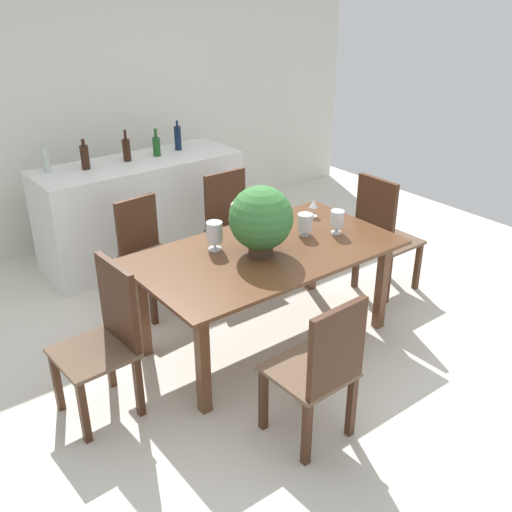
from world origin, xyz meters
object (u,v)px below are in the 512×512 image
at_px(dining_table, 267,261).
at_px(wine_bottle_dark, 178,138).
at_px(crystal_vase_center_near, 305,223).
at_px(wine_bottle_green, 127,149).
at_px(crystal_vase_left, 337,220).
at_px(wine_bottle_amber, 85,157).
at_px(chair_near_left, 322,367).
at_px(wine_bottle_tall, 46,158).
at_px(chair_foot_end, 382,232).
at_px(flower_centerpiece, 261,219).
at_px(kitchen_counter, 142,210).
at_px(chair_head_end, 107,333).
at_px(crystal_vase_right, 214,233).
at_px(chair_far_right, 232,221).
at_px(wine_glass, 314,205).
at_px(wine_bottle_clear, 157,146).
at_px(chair_far_left, 147,249).

bearing_deg(dining_table, wine_bottle_dark, 76.95).
distance_m(crystal_vase_center_near, wine_bottle_green, 1.98).
bearing_deg(crystal_vase_left, wine_bottle_amber, 118.70).
height_order(chair_near_left, crystal_vase_left, chair_near_left).
relative_size(wine_bottle_tall, wine_bottle_amber, 1.07).
height_order(chair_foot_end, flower_centerpiece, flower_centerpiece).
height_order(flower_centerpiece, kitchen_counter, flower_centerpiece).
xyz_separation_m(chair_head_end, wine_bottle_dark, (1.71, 1.97, 0.54)).
distance_m(crystal_vase_right, wine_bottle_dark, 1.92).
bearing_deg(chair_far_right, crystal_vase_center_near, -91.60).
distance_m(crystal_vase_right, wine_glass, 0.99).
bearing_deg(dining_table, chair_foot_end, -0.05).
xyz_separation_m(chair_foot_end, wine_glass, (-0.54, 0.27, 0.29)).
relative_size(flower_centerpiece, crystal_vase_right, 2.33).
height_order(chair_far_right, crystal_vase_right, crystal_vase_right).
distance_m(dining_table, chair_foot_end, 1.24).
distance_m(crystal_vase_center_near, wine_bottle_clear, 1.91).
distance_m(wine_glass, wine_bottle_tall, 2.35).
xyz_separation_m(wine_bottle_tall, wine_bottle_amber, (0.30, -0.13, -0.01)).
bearing_deg(crystal_vase_left, chair_near_left, -137.31).
height_order(dining_table, chair_near_left, chair_near_left).
relative_size(dining_table, wine_bottle_dark, 6.65).
bearing_deg(chair_far_left, wine_bottle_amber, 89.21).
height_order(chair_near_left, crystal_vase_center_near, chair_near_left).
height_order(crystal_vase_center_near, wine_bottle_dark, wine_bottle_dark).
distance_m(dining_table, crystal_vase_right, 0.43).
height_order(crystal_vase_left, crystal_vase_right, crystal_vase_right).
xyz_separation_m(crystal_vase_center_near, wine_bottle_clear, (-0.19, 1.89, 0.21)).
xyz_separation_m(chair_far_left, wine_bottle_tall, (-0.37, 1.03, 0.59)).
relative_size(flower_centerpiece, kitchen_counter, 0.26).
relative_size(chair_far_left, wine_bottle_dark, 3.21).
xyz_separation_m(chair_far_left, crystal_vase_center_near, (0.82, -1.00, 0.35)).
bearing_deg(chair_head_end, wine_bottle_dark, 136.27).
distance_m(chair_near_left, wine_bottle_dark, 3.19).
distance_m(dining_table, chair_near_left, 1.12).
height_order(chair_near_left, crystal_vase_right, chair_near_left).
bearing_deg(chair_far_left, wine_glass, -39.27).
relative_size(dining_table, wine_bottle_green, 6.62).
xyz_separation_m(dining_table, wine_glass, (0.69, 0.27, 0.19)).
bearing_deg(kitchen_counter, chair_far_right, -61.32).
bearing_deg(chair_foot_end, wine_bottle_green, 34.14).
xyz_separation_m(dining_table, wine_bottle_dark, (0.46, 1.98, 0.43)).
bearing_deg(flower_centerpiece, wine_bottle_amber, 102.63).
distance_m(wine_bottle_green, wine_bottle_clear, 0.30).
height_order(crystal_vase_center_near, wine_bottle_green, wine_bottle_green).
relative_size(kitchen_counter, wine_bottle_tall, 6.68).
relative_size(chair_head_end, chair_near_left, 1.03).
relative_size(chair_near_left, kitchen_counter, 0.51).
relative_size(wine_bottle_green, wine_bottle_amber, 1.07).
distance_m(chair_head_end, crystal_vase_center_near, 1.66).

